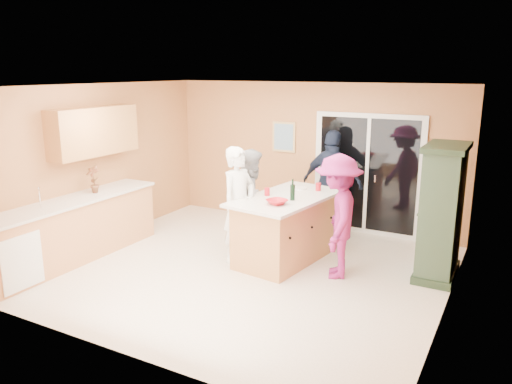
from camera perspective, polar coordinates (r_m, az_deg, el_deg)
The scene contains 22 objects.
floor at distance 7.32m, azimuth -1.42°, elevation -8.81°, with size 5.50×5.50×0.00m, color #F1E2D0.
ceiling at distance 6.75m, azimuth -1.56°, elevation 11.99°, with size 5.50×5.00×0.10m, color white.
wall_back at distance 9.13m, azimuth 6.37°, elevation 4.21°, with size 5.50×0.10×2.60m, color #E5955E.
wall_front at distance 4.99m, azimuth -15.99°, elevation -4.45°, with size 5.50×0.10×2.60m, color #E5955E.
wall_left at distance 8.60m, azimuth -17.60°, elevation 3.04°, with size 0.10×5.00×2.60m, color #E5955E.
wall_right at distance 6.08m, azimuth 21.63°, elevation -1.63°, with size 0.10×5.00×2.60m, color #E5955E.
left_cabinet_run at distance 7.90m, azimuth -21.07°, elevation -4.45°, with size 0.65×3.05×1.24m.
upper_cabinets at distance 8.26m, azimuth -18.04°, elevation 6.62°, with size 0.35×1.60×0.75m, color #C47E4C.
sliding_door at distance 8.81m, azimuth 12.58°, elevation 1.95°, with size 1.90×0.07×2.10m.
framed_picture at distance 9.28m, azimuth 3.21°, elevation 6.30°, with size 0.46×0.04×0.56m.
kitchen_island at distance 7.55m, azimuth 3.49°, elevation -4.35°, with size 1.27×2.00×0.99m.
green_hutch at distance 7.26m, azimuth 20.43°, elevation -2.34°, with size 0.53×1.01×1.86m.
woman_white at distance 7.38m, azimuth -1.98°, elevation -1.49°, with size 0.63×0.42×1.74m, color white.
woman_grey at distance 7.84m, azimuth -0.46°, elevation -0.96°, with size 0.79×0.62×1.63m, color gray.
woman_navy at distance 8.65m, azimuth 8.71°, elevation 0.99°, with size 1.07×0.45×1.83m, color #1A2139.
woman_magenta at distance 6.91m, azimuth 9.28°, elevation -2.79°, with size 1.11×0.64×1.72m, color #952071.
serving_bowl at distance 6.95m, azimuth 2.41°, elevation -1.13°, with size 0.28×0.28×0.07m, color #B1131E.
tulip_vase at distance 8.15m, azimuth -18.06°, elevation 1.40°, with size 0.23×0.15×0.43m, color #A91025.
tumbler_near at distance 7.77m, azimuth 7.13°, elevation 0.59°, with size 0.08×0.08×0.12m, color #B1131E.
tumbler_far at distance 7.42m, azimuth 1.28°, elevation 0.04°, with size 0.08×0.08×0.12m, color #B1131E.
wine_bottle at distance 7.16m, azimuth 4.20°, elevation 0.00°, with size 0.07×0.07×0.31m.
white_plate at distance 7.89m, azimuth 5.00°, elevation 0.45°, with size 0.23×0.23×0.02m, color silver.
Camera 1 is at (3.37, -5.85, 2.83)m, focal length 35.00 mm.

